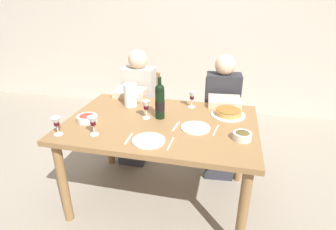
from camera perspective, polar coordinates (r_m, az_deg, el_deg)
name	(u,v)px	position (r m, az deg, el deg)	size (l,w,h in m)	color
ground_plane	(162,197)	(2.57, -1.37, -16.86)	(8.00, 8.00, 0.00)	gray
back_wall	(199,16)	(4.12, 6.58, 20.02)	(8.00, 0.10, 2.80)	beige
dining_table	(161,132)	(2.19, -1.54, -3.57)	(1.50, 1.00, 0.76)	olive
wine_bottle	(160,101)	(2.16, -1.73, 2.92)	(0.08, 0.08, 0.34)	black
water_pitcher	(131,96)	(2.45, -7.90, 3.92)	(0.17, 0.12, 0.20)	silver
baked_tart	(228,112)	(2.30, 12.54, 0.58)	(0.29, 0.29, 0.06)	silver
salad_bowl	(87,118)	(2.24, -16.71, -0.58)	(0.16, 0.16, 0.06)	silver
olive_bowl	(242,135)	(1.95, 15.38, -4.16)	(0.13, 0.13, 0.06)	silver
wine_glass_left_diner	(56,123)	(2.07, -22.45, -1.48)	(0.07, 0.07, 0.13)	silver
wine_glass_right_diner	(93,122)	(1.98, -15.54, -1.41)	(0.07, 0.07, 0.14)	silver
wine_glass_centre	(192,96)	(2.39, 5.07, 3.96)	(0.07, 0.07, 0.15)	silver
wine_glass_spare	(146,106)	(2.17, -4.65, 1.94)	(0.07, 0.07, 0.15)	silver
dinner_plate_left_setting	(149,141)	(1.87, -3.98, -5.40)	(0.23, 0.23, 0.01)	silver
dinner_plate_right_setting	(196,128)	(2.05, 5.83, -2.71)	(0.22, 0.22, 0.01)	white
fork_left_setting	(129,139)	(1.92, -8.29, -4.95)	(0.16, 0.01, 0.01)	silver
knife_left_setting	(171,144)	(1.84, 0.53, -6.03)	(0.18, 0.01, 0.01)	silver
knife_right_setting	(216,130)	(2.04, 10.01, -3.20)	(0.18, 0.01, 0.01)	silver
spoon_right_setting	(176,126)	(2.07, 1.71, -2.38)	(0.16, 0.01, 0.01)	silver
chair_left	(143,105)	(3.18, -5.23, 2.06)	(0.40, 0.40, 0.87)	olive
diner_left	(136,103)	(2.93, -6.71, 2.53)	(0.34, 0.50, 1.16)	#B7B2A8
chair_right	(220,113)	(3.00, 10.99, 0.33)	(0.44, 0.44, 0.87)	olive
diner_right	(222,112)	(2.74, 11.31, 0.65)	(0.37, 0.53, 1.16)	#2D2D33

